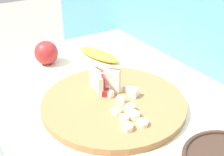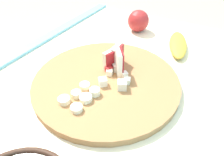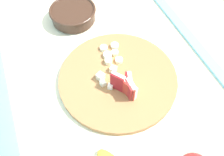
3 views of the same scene
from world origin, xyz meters
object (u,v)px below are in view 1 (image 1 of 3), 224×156
(apple_wedge_fan, at_px, (103,81))
(banana_slice_rows, at_px, (130,117))
(whole_apple, at_px, (46,53))
(apple_dice_pile, at_px, (118,93))
(cutting_board, at_px, (115,102))
(banana_peel, at_px, (98,55))

(apple_wedge_fan, bearing_deg, banana_slice_rows, -4.97)
(whole_apple, bearing_deg, apple_dice_pile, 13.44)
(cutting_board, relative_size, whole_apple, 4.73)
(apple_wedge_fan, height_order, banana_slice_rows, apple_wedge_fan)
(apple_wedge_fan, relative_size, whole_apple, 1.04)
(whole_apple, bearing_deg, apple_wedge_fan, 11.77)
(cutting_board, height_order, apple_wedge_fan, apple_wedge_fan)
(cutting_board, distance_m, banana_slice_rows, 0.09)
(whole_apple, bearing_deg, banana_peel, 72.55)
(apple_dice_pile, relative_size, whole_apple, 1.20)
(banana_peel, bearing_deg, whole_apple, -107.45)
(banana_slice_rows, distance_m, whole_apple, 0.43)
(cutting_board, distance_m, apple_wedge_fan, 0.07)
(apple_wedge_fan, relative_size, apple_dice_pile, 0.86)
(cutting_board, height_order, whole_apple, whole_apple)
(apple_dice_pile, height_order, banana_slice_rows, apple_dice_pile)
(banana_peel, bearing_deg, apple_wedge_fan, -26.62)
(whole_apple, bearing_deg, cutting_board, 10.33)
(apple_dice_pile, bearing_deg, banana_peel, 161.10)
(apple_dice_pile, relative_size, banana_peel, 0.53)
(banana_slice_rows, bearing_deg, cutting_board, 170.03)
(banana_slice_rows, xyz_separation_m, whole_apple, (-0.42, -0.04, 0.01))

